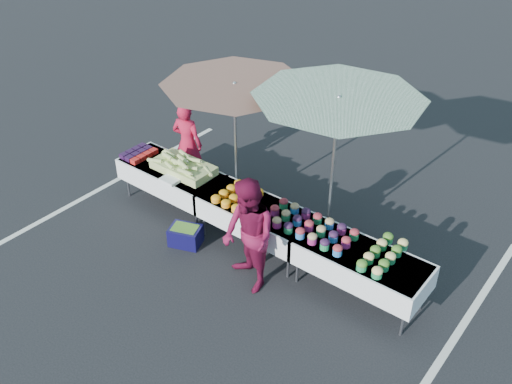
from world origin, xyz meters
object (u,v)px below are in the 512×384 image
Objects in this scene: customer at (249,236)px; table_left at (172,176)px; storage_bin at (186,235)px; table_right at (361,263)px; vendor at (188,143)px; umbrella_left at (235,95)px; umbrella_right at (338,111)px; table_center at (256,215)px.

table_left is at bearing -173.85° from customer.
table_right is at bearing -7.29° from storage_bin.
customer is (2.26, -0.75, 0.28)m from table_left.
vendor is 1.83m from umbrella_left.
customer is at bearing -18.35° from table_left.
umbrella_left is at bearing 68.15° from storage_bin.
customer is at bearing -102.31° from umbrella_right.
storage_bin is at bearing -166.42° from table_right.
customer reaches higher than vendor.
customer is 3.00× the size of storage_bin.
table_left is 1.00× the size of table_center.
umbrella_right is 5.15× the size of storage_bin.
table_left is 0.77× the size of umbrella_left.
table_center is 1.80m from table_right.
storage_bin is (-1.35, 0.10, -0.70)m from customer.
customer is 2.26m from umbrella_left.
vendor is (-0.32, 0.73, 0.19)m from table_left.
table_center is 1.08× the size of customer.
table_right is at bearing 156.33° from vendor.
table_left is 1.19m from storage_bin.
umbrella_right is at bearing 17.10° from table_left.
umbrella_left is 1.69m from umbrella_right.
table_left is 3.60m from table_right.
customer is 0.58× the size of umbrella_right.
storage_bin is at bearing -90.98° from umbrella_left.
table_left is 3.25× the size of storage_bin.
table_left is at bearing 123.58° from storage_bin.
table_right reaches higher than storage_bin.
umbrella_right reaches higher than table_center.
table_center is at bearing -135.00° from umbrella_right.
customer reaches higher than table_left.
table_left is at bearing 100.63° from vendor.
storage_bin is (-1.69, -1.45, -2.09)m from umbrella_right.
table_left is at bearing -162.90° from umbrella_right.
customer is at bearing -58.38° from table_center.
table_right is at bearing 0.00° from table_left.
vendor is 1.95m from storage_bin.
table_right is at bearing -12.29° from umbrella_left.
table_right is (1.80, 0.00, 0.00)m from table_center.
table_center is 1.18m from storage_bin.
customer is 1.52m from storage_bin.
customer is 0.71× the size of umbrella_left.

